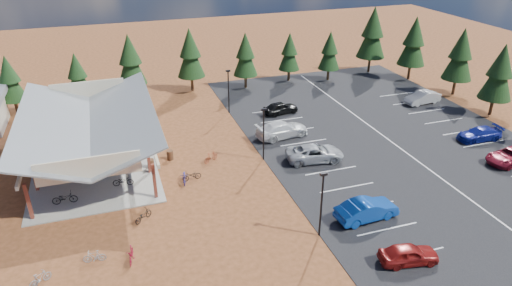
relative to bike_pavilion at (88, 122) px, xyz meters
The scene contains 43 objects.
ground 12.79m from the bike_pavilion, 34.99° to the right, with size 140.00×140.00×0.00m, color #5A3017.
asphalt_lot 29.03m from the bike_pavilion, ahead, with size 27.00×44.00×0.04m, color black.
concrete_pad 3.77m from the bike_pavilion, 90.00° to the left, with size 10.60×18.60×0.10m, color gray.
bike_pavilion is the anchor object (origin of this frame).
lamp_post_0 22.69m from the bike_pavilion, 48.58° to the right, with size 0.50×0.25×5.14m.
lamp_post_1 15.83m from the bike_pavilion, 18.43° to the right, with size 0.50×0.25×5.14m.
lamp_post_2 16.57m from the bike_pavilion, 25.02° to the left, with size 0.50×0.25×5.14m.
trash_bin_0 6.77m from the bike_pavilion, 34.98° to the right, with size 0.60×0.60×0.90m, color #4D2F1B.
trash_bin_1 7.84m from the bike_pavilion, 18.13° to the right, with size 0.60×0.60×0.90m, color #4D2F1B.
pine_1 16.81m from the bike_pavilion, 119.46° to the left, with size 2.95×2.95×6.87m.
pine_2 14.41m from the bike_pavilion, 94.50° to the left, with size 2.83×2.83×6.60m.
pine_3 16.05m from the bike_pavilion, 71.63° to the left, with size 3.49×3.49×8.14m.
pine_4 20.19m from the bike_pavilion, 51.74° to the left, with size 3.51×3.51×8.18m.
pine_5 24.39m from the bike_pavilion, 37.12° to the left, with size 3.16×3.16×7.36m.
pine_6 30.35m from the bike_pavilion, 31.09° to the left, with size 2.86×2.86×6.67m.
pine_7 34.30m from the bike_pavilion, 24.33° to the left, with size 2.93×2.93×6.82m.
pine_8 41.64m from the bike_pavilion, 21.95° to the left, with size 4.03×4.03×9.39m.
pine_11 43.43m from the bike_pavilion, ahead, with size 3.55×3.55×8.27m.
pine_12 44.12m from the bike_pavilion, ahead, with size 3.64×3.64×8.48m.
pine_13 43.62m from the bike_pavilion, 14.56° to the left, with size 3.72×3.72×8.68m.
bike_0 8.12m from the bike_pavilion, 108.13° to the right, with size 0.67×1.92×1.01m, color black.
bike_1 5.48m from the bike_pavilion, 145.67° to the right, with size 0.47×1.67×1.01m, color gray.
bike_2 5.17m from the bike_pavilion, 131.56° to the left, with size 0.57×1.64×0.86m, color #223F9B.
bike_3 7.44m from the bike_pavilion, 104.36° to the left, with size 0.46×1.63×0.98m, color maroon.
bike_4 7.01m from the bike_pavilion, 68.98° to the right, with size 0.60×1.71×0.90m, color black.
bike_5 4.41m from the bike_pavilion, 28.69° to the right, with size 0.49×1.73×1.04m, color gray.
bike_6 4.68m from the bike_pavilion, 14.69° to the left, with size 0.59×1.68×0.88m, color #20219B.
bike_7 8.85m from the bike_pavilion, 68.48° to the left, with size 0.49×1.74×1.05m, color maroon.
bike_9 16.65m from the bike_pavilion, 102.23° to the right, with size 0.42×1.50×0.90m, color #919398.
bike_11 15.97m from the bike_pavilion, 82.40° to the right, with size 0.47×1.68×1.01m, color maroon.
bike_12 12.16m from the bike_pavilion, 73.61° to the right, with size 0.57×1.65×0.86m, color black.
bike_13 15.23m from the bike_pavilion, 90.91° to the right, with size 0.42×1.49×0.90m, color #989BA0.
bike_14 10.41m from the bike_pavilion, 42.73° to the right, with size 0.66×1.89×0.99m, color navy.
bike_15 11.44m from the bike_pavilion, 20.66° to the right, with size 0.47×1.67×1.01m, color maroon.
bike_16 10.83m from the bike_pavilion, 39.76° to the right, with size 0.58×1.65×0.87m, color black.
car_0 29.00m from the bike_pavilion, 48.15° to the right, with size 1.57×3.91×1.33m, color maroon.
car_1 25.37m from the bike_pavilion, 40.48° to the right, with size 1.69×4.86×1.60m, color #0E3C98.
car_2 20.79m from the bike_pavilion, 19.14° to the right, with size 2.47×5.36×1.49m, color #A5A8AD.
car_3 18.71m from the bike_pavilion, ahead, with size 2.27×5.57×1.62m, color silver.
car_4 21.33m from the bike_pavilion, 13.22° to the left, with size 1.64×4.08×1.39m, color black.
car_6 38.68m from the bike_pavilion, 19.48° to the right, with size 2.26×4.91×1.36m, color maroon.
car_7 38.13m from the bike_pavilion, 12.31° to the right, with size 1.87×4.59×1.33m, color navy.
car_9 38.22m from the bike_pavilion, ahead, with size 1.59×4.56×1.50m, color #B2B2B2.
Camera 1 is at (-7.65, -33.47, 20.39)m, focal length 32.00 mm.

